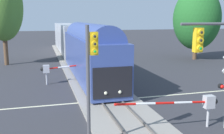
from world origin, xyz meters
name	(u,v)px	position (x,y,z in m)	size (l,w,h in m)	color
ground_plane	(108,100)	(0.00, 0.00, 0.00)	(220.00, 220.00, 0.00)	#333338
road_centre_stripe	(108,100)	(0.00, 0.00, 0.00)	(44.00, 0.20, 0.01)	beige
railway_track	(108,99)	(0.00, 0.00, 0.10)	(4.40, 80.00, 0.32)	gray
commuter_train	(76,42)	(0.00, 17.39, 2.79)	(3.04, 40.57, 5.16)	#384C93
crossing_gate_near	(198,103)	(3.53, -6.02, 1.43)	(5.96, 0.40, 1.84)	#B7B7BC
crossing_gate_far	(54,69)	(-3.55, 6.02, 1.43)	(5.85, 0.40, 1.86)	#B7B7BC
traffic_signal_median	(91,68)	(-2.50, -6.82, 3.81)	(0.53, 0.38, 5.69)	#4C4C51
maple_right_background	(197,19)	(17.14, 15.53, 5.88)	(6.67, 6.67, 10.33)	brown
oak_behind_train	(3,7)	(-8.93, 17.87, 7.33)	(4.94, 4.94, 11.65)	brown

